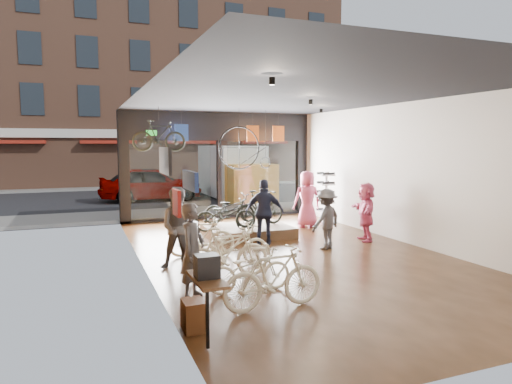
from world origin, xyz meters
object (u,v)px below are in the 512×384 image
customer_3 (326,219)px  customer_5 (366,212)px  floor_bike_5 (201,237)px  sunglasses_rack (325,198)px  floor_bike_4 (230,246)px  customer_4 (307,199)px  display_platform (248,231)px  customer_2 (265,212)px  floor_bike_2 (249,270)px  display_bike_mid (260,208)px  floor_bike_1 (273,277)px  display_bike_left (226,215)px  penny_farthing (248,149)px  box_truck (237,173)px  customer_0 (193,251)px  customer_1 (180,228)px  floor_bike_3 (227,253)px  hung_bike (159,136)px  display_bike_right (231,209)px  street_car (151,184)px

customer_3 → customer_5: 1.60m
floor_bike_5 → sunglasses_rack: 5.80m
floor_bike_4 → customer_4: 5.40m
display_platform → customer_2: size_ratio=1.37×
floor_bike_2 → display_bike_mid: 5.09m
floor_bike_1 → display_bike_left: 5.25m
customer_4 → penny_farthing: bearing=-29.4°
box_truck → customer_4: box_truck is taller
display_bike_mid → customer_3: size_ratio=1.14×
floor_bike_4 → customer_2: size_ratio=1.03×
customer_0 → customer_2: size_ratio=0.95×
floor_bike_1 → floor_bike_2: floor_bike_1 is taller
display_platform → customer_1: (-2.55, -2.69, 0.73)m
box_truck → penny_farthing: penny_farthing is taller
display_bike_mid → sunglasses_rack: sunglasses_rack is taller
floor_bike_2 → customer_4: bearing=-35.1°
floor_bike_3 → penny_farthing: size_ratio=0.99×
floor_bike_3 → floor_bike_5: floor_bike_3 is taller
floor_bike_1 → floor_bike_3: bearing=3.1°
box_truck → hung_bike: hung_bike is taller
floor_bike_5 → sunglasses_rack: sunglasses_rack is taller
floor_bike_5 → display_bike_right: display_bike_right is taller
customer_4 → display_bike_right: bearing=8.0°
customer_0 → customer_5: size_ratio=1.03×
customer_0 → customer_5: (5.59, 2.92, -0.02)m
customer_0 → floor_bike_3: bearing=-8.1°
floor_bike_5 → display_bike_right: bearing=-21.8°
display_bike_mid → floor_bike_3: bearing=131.8°
floor_bike_1 → floor_bike_4: size_ratio=0.98×
box_truck → sunglasses_rack: (0.53, -7.55, -0.41)m
floor_bike_3 → hung_bike: (-0.37, 5.55, 2.40)m
floor_bike_1 → customer_3: 4.57m
display_bike_mid → box_truck: bearing=-32.1°
floor_bike_3 → floor_bike_2: bearing=-170.8°
box_truck → customer_1: size_ratio=3.72×
street_car → floor_bike_4: 12.63m
customer_2 → customer_5: (2.81, -0.56, -0.06)m
floor_bike_3 → customer_4: bearing=-41.2°
customer_5 → penny_farthing: bearing=-130.7°
floor_bike_5 → display_bike_left: (1.04, 1.35, 0.26)m
floor_bike_1 → customer_0: 1.52m
floor_bike_4 → display_bike_mid: 3.54m
customer_2 → penny_farthing: 3.55m
floor_bike_1 → floor_bike_2: size_ratio=1.12×
display_bike_right → penny_farthing: 2.36m
floor_bike_2 → display_platform: (1.72, 4.72, -0.26)m
customer_3 → floor_bike_1: bearing=25.0°
floor_bike_1 → customer_0: size_ratio=1.05×
floor_bike_4 → customer_4: customer_4 is taller
floor_bike_1 → display_platform: (1.66, 5.67, -0.38)m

